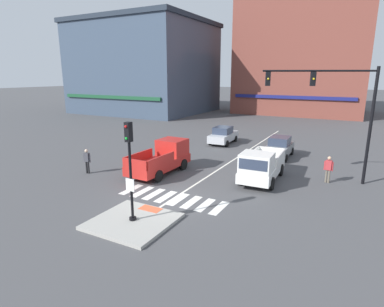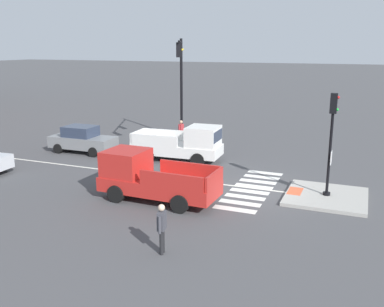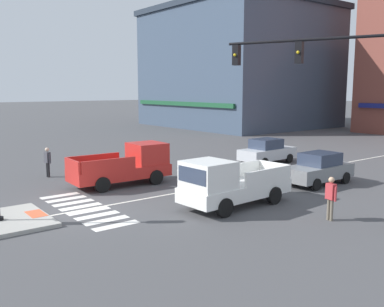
# 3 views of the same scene
# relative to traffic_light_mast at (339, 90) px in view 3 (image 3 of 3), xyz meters

# --- Properties ---
(ground_plane) EXTENTS (300.00, 300.00, 0.00)m
(ground_plane) POSITION_rel_traffic_light_mast_xyz_m (-7.22, -6.97, -4.87)
(ground_plane) COLOR #474749
(tactile_pad_front) EXTENTS (1.10, 0.60, 0.01)m
(tactile_pad_front) POSITION_rel_traffic_light_mast_xyz_m (-7.22, -8.71, -4.72)
(tactile_pad_front) COLOR #DB5B38
(tactile_pad_front) RESTS_ON traffic_island
(crosswalk_stripe_a) EXTENTS (0.44, 1.80, 0.01)m
(crosswalk_stripe_a) POSITION_rel_traffic_light_mast_xyz_m (-10.00, -6.73, -4.87)
(crosswalk_stripe_a) COLOR silver
(crosswalk_stripe_a) RESTS_ON ground
(crosswalk_stripe_b) EXTENTS (0.44, 1.80, 0.01)m
(crosswalk_stripe_b) POSITION_rel_traffic_light_mast_xyz_m (-9.21, -6.73, -4.87)
(crosswalk_stripe_b) COLOR silver
(crosswalk_stripe_b) RESTS_ON ground
(crosswalk_stripe_c) EXTENTS (0.44, 1.80, 0.01)m
(crosswalk_stripe_c) POSITION_rel_traffic_light_mast_xyz_m (-8.41, -6.73, -4.87)
(crosswalk_stripe_c) COLOR silver
(crosswalk_stripe_c) RESTS_ON ground
(crosswalk_stripe_d) EXTENTS (0.44, 1.80, 0.01)m
(crosswalk_stripe_d) POSITION_rel_traffic_light_mast_xyz_m (-7.62, -6.73, -4.87)
(crosswalk_stripe_d) COLOR silver
(crosswalk_stripe_d) RESTS_ON ground
(crosswalk_stripe_e) EXTENTS (0.44, 1.80, 0.01)m
(crosswalk_stripe_e) POSITION_rel_traffic_light_mast_xyz_m (-6.82, -6.73, -4.87)
(crosswalk_stripe_e) COLOR silver
(crosswalk_stripe_e) RESTS_ON ground
(crosswalk_stripe_f) EXTENTS (0.44, 1.80, 0.01)m
(crosswalk_stripe_f) POSITION_rel_traffic_light_mast_xyz_m (-6.03, -6.73, -4.87)
(crosswalk_stripe_f) COLOR silver
(crosswalk_stripe_f) RESTS_ON ground
(crosswalk_stripe_g) EXTENTS (0.44, 1.80, 0.01)m
(crosswalk_stripe_g) POSITION_rel_traffic_light_mast_xyz_m (-5.24, -6.73, -4.87)
(crosswalk_stripe_g) COLOR silver
(crosswalk_stripe_g) RESTS_ON ground
(crosswalk_stripe_h) EXTENTS (0.44, 1.80, 0.01)m
(crosswalk_stripe_h) POSITION_rel_traffic_light_mast_xyz_m (-4.44, -6.73, -4.87)
(crosswalk_stripe_h) COLOR silver
(crosswalk_stripe_h) RESTS_ON ground
(lane_centre_line) EXTENTS (0.14, 28.00, 0.01)m
(lane_centre_line) POSITION_rel_traffic_light_mast_xyz_m (-7.11, 3.03, -4.87)
(lane_centre_line) COLOR silver
(lane_centre_line) RESTS_ON ground
(traffic_light_mast) EXTENTS (6.00, 2.61, 6.94)m
(traffic_light_mast) POSITION_rel_traffic_light_mast_xyz_m (0.00, 0.00, 0.00)
(traffic_light_mast) COLOR black
(traffic_light_mast) RESTS_ON ground
(building_corner_left) EXTENTS (21.56, 19.07, 15.41)m
(building_corner_left) POSITION_rel_traffic_light_mast_xyz_m (-33.37, 26.71, 2.85)
(building_corner_left) COLOR #3D4C60
(building_corner_left) RESTS_ON ground
(car_silver_westbound_distant) EXTENTS (1.99, 4.17, 1.64)m
(car_silver_westbound_distant) POSITION_rel_traffic_light_mast_xyz_m (-10.20, 7.45, -4.06)
(car_silver_westbound_distant) COLOR silver
(car_silver_westbound_distant) RESTS_ON ground
(car_grey_eastbound_far) EXTENTS (1.90, 4.13, 1.64)m
(car_grey_eastbound_far) POSITION_rel_traffic_light_mast_xyz_m (-4.24, 4.85, -4.06)
(car_grey_eastbound_far) COLOR slate
(car_grey_eastbound_far) RESTS_ON ground
(pickup_truck_red_westbound_near) EXTENTS (2.17, 5.15, 2.08)m
(pickup_truck_red_westbound_near) POSITION_rel_traffic_light_mast_xyz_m (-10.23, -2.97, -3.90)
(pickup_truck_red_westbound_near) COLOR red
(pickup_truck_red_westbound_near) RESTS_ON ground
(pickup_truck_white_eastbound_mid) EXTENTS (2.24, 5.18, 2.08)m
(pickup_truck_white_eastbound_mid) POSITION_rel_traffic_light_mast_xyz_m (-3.79, -1.87, -3.90)
(pickup_truck_white_eastbound_mid) COLOR white
(pickup_truck_white_eastbound_mid) RESTS_ON ground
(pedestrian_at_curb_left) EXTENTS (0.54, 0.27, 1.67)m
(pedestrian_at_curb_left) POSITION_rel_traffic_light_mast_xyz_m (-14.55, -5.68, -3.89)
(pedestrian_at_curb_left) COLOR black
(pedestrian_at_curb_left) RESTS_ON ground
(pedestrian_waiting_far_side) EXTENTS (0.54, 0.28, 1.67)m
(pedestrian_waiting_far_side) POSITION_rel_traffic_light_mast_xyz_m (-0.10, -0.05, -3.89)
(pedestrian_waiting_far_side) COLOR #6B6051
(pedestrian_waiting_far_side) RESTS_ON ground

